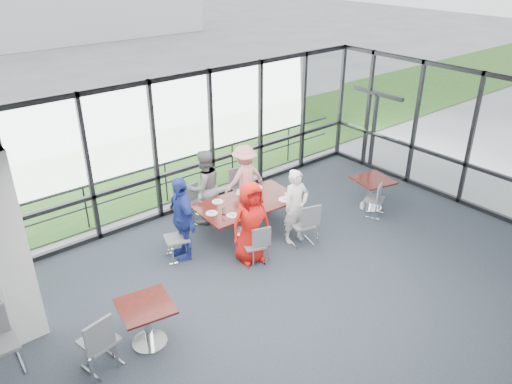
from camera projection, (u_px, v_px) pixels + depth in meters
floor at (315, 333)px, 8.14m from camera, size 12.00×10.00×0.02m
ceiling at (328, 150)px, 6.70m from camera, size 12.00×10.00×0.04m
curtain_wall_back at (155, 152)px, 10.87m from camera, size 12.00×0.10×3.20m
exit_door at (373, 132)px, 13.66m from camera, size 0.12×1.60×2.10m
structural_column at (7, 249)px, 7.45m from camera, size 0.50×0.50×3.20m
apron at (78, 154)px, 15.05m from camera, size 80.00×70.00×0.02m
grass_strip at (106, 174)px, 13.66m from camera, size 80.00×5.00×0.01m
guard_rail at (147, 188)px, 11.78m from camera, size 12.00×0.06×0.06m
main_table at (247, 206)px, 10.67m from camera, size 2.26×1.34×0.75m
side_table_left at (146, 312)px, 7.66m from camera, size 0.91×0.91×0.75m
side_table_right at (373, 184)px, 11.69m from camera, size 0.97×0.97×0.75m
diner_near_left at (251, 222)px, 9.64m from camera, size 0.91×0.67×1.70m
diner_near_right at (296, 206)px, 10.31m from camera, size 0.64×0.50×1.61m
diner_far_left at (204, 187)px, 11.00m from camera, size 0.86×0.55×1.72m
diner_far_right at (245, 178)px, 11.55m from camera, size 1.07×0.61×1.61m
diner_end at (182, 218)px, 9.74m from camera, size 0.69×1.09×1.75m
chair_main_nl at (254, 245)px, 9.74m from camera, size 0.51×0.51×0.82m
chair_main_nr at (302, 224)px, 10.36m from camera, size 0.56×0.56×0.91m
chair_main_fl at (195, 204)px, 11.25m from camera, size 0.46×0.46×0.81m
chair_main_fr at (243, 189)px, 11.83m from camera, size 0.51×0.51×0.92m
chair_main_end at (177, 238)px, 9.86m from camera, size 0.56×0.56×0.92m
chair_spare_la at (99, 341)px, 7.28m from camera, size 0.57×0.57×0.99m
chair_spare_lb at (0, 345)px, 7.19m from camera, size 0.51×0.51×1.00m
chair_spare_r at (374, 199)px, 11.45m from camera, size 0.55×0.55×0.84m
plate_nl at (232, 215)px, 10.08m from camera, size 0.24×0.24×0.01m
plate_nr at (285, 200)px, 10.70m from camera, size 0.28×0.28×0.01m
plate_fl at (218, 202)px, 10.61m from camera, size 0.24×0.24×0.01m
plate_fr at (256, 187)px, 11.22m from camera, size 0.28×0.28×0.01m
plate_end at (212, 213)px, 10.16m from camera, size 0.25×0.25×0.01m
tumbler_a at (248, 208)px, 10.25m from camera, size 0.07×0.07×0.14m
tumbler_b at (262, 199)px, 10.60m from camera, size 0.07×0.07×0.13m
tumbler_c at (243, 194)px, 10.80m from camera, size 0.07×0.07×0.14m
tumbler_d at (224, 211)px, 10.10m from camera, size 0.07×0.07×0.14m
menu_a at (254, 211)px, 10.24m from camera, size 0.38×0.34×0.00m
menu_b at (292, 195)px, 10.91m from camera, size 0.38×0.37×0.00m
menu_c at (241, 192)px, 11.03m from camera, size 0.35×0.35×0.00m
condiment_caddy at (249, 199)px, 10.68m from camera, size 0.10×0.07×0.04m
ketchup_bottle at (247, 195)px, 10.71m from camera, size 0.06×0.06×0.18m
green_bottle at (250, 196)px, 10.64m from camera, size 0.05×0.05×0.20m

